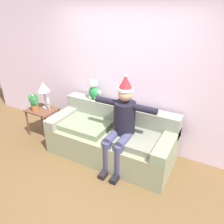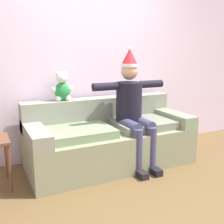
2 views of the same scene
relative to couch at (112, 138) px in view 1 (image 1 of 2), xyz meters
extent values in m
plane|color=brown|center=(0.00, -1.00, -0.34)|extent=(10.00, 10.00, 0.00)
cube|color=silver|center=(0.00, 0.55, 1.01)|extent=(7.00, 0.10, 2.70)
cube|color=gray|center=(0.00, -0.05, -0.10)|extent=(2.15, 0.93, 0.48)
cube|color=gray|center=(0.00, 0.30, 0.33)|extent=(2.15, 0.24, 0.38)
cube|color=gray|center=(-0.96, -0.05, 0.22)|extent=(0.22, 0.93, 0.16)
cube|color=gray|center=(0.96, -0.05, 0.22)|extent=(0.22, 0.93, 0.16)
cube|color=gray|center=(-0.48, -0.10, 0.18)|extent=(0.86, 0.65, 0.10)
cube|color=gray|center=(0.48, -0.10, 0.18)|extent=(0.86, 0.65, 0.10)
cylinder|color=black|center=(0.26, -0.07, 0.49)|extent=(0.34, 0.34, 0.52)
sphere|color=tan|center=(0.26, -0.07, 0.89)|extent=(0.22, 0.22, 0.22)
cylinder|color=white|center=(0.26, -0.07, 0.97)|extent=(0.23, 0.23, 0.04)
cone|color=red|center=(0.26, -0.07, 1.08)|extent=(0.21, 0.21, 0.20)
sphere|color=white|center=(0.26, -0.07, 1.18)|extent=(0.06, 0.06, 0.06)
cylinder|color=#3F3F62|center=(0.16, -0.27, 0.23)|extent=(0.14, 0.40, 0.14)
cylinder|color=#3F3F62|center=(0.16, -0.47, -0.05)|extent=(0.13, 0.13, 0.58)
cube|color=black|center=(0.16, -0.55, -0.30)|extent=(0.10, 0.24, 0.08)
cylinder|color=#3F3F62|center=(0.36, -0.27, 0.23)|extent=(0.14, 0.40, 0.14)
cylinder|color=#3F3F62|center=(0.36, -0.47, -0.05)|extent=(0.13, 0.13, 0.58)
cube|color=black|center=(0.36, -0.55, -0.30)|extent=(0.10, 0.24, 0.08)
cylinder|color=black|center=(-0.08, -0.07, 0.71)|extent=(0.34, 0.10, 0.10)
cylinder|color=black|center=(0.60, -0.07, 0.71)|extent=(0.34, 0.10, 0.10)
ellipsoid|color=#278340|center=(-0.53, 0.30, 0.64)|extent=(0.20, 0.16, 0.24)
sphere|color=white|center=(-0.53, 0.30, 0.82)|extent=(0.15, 0.15, 0.15)
sphere|color=white|center=(-0.53, 0.24, 0.81)|extent=(0.07, 0.07, 0.07)
sphere|color=white|center=(-0.58, 0.30, 0.87)|extent=(0.05, 0.05, 0.05)
sphere|color=white|center=(-0.48, 0.30, 0.87)|extent=(0.05, 0.05, 0.05)
sphere|color=white|center=(-0.63, 0.30, 0.67)|extent=(0.08, 0.08, 0.08)
sphere|color=white|center=(-0.59, 0.27, 0.55)|extent=(0.08, 0.08, 0.08)
sphere|color=white|center=(-0.42, 0.30, 0.67)|extent=(0.08, 0.08, 0.08)
sphere|color=white|center=(-0.47, 0.27, 0.55)|extent=(0.08, 0.08, 0.08)
cube|color=brown|center=(-1.54, -0.06, 0.21)|extent=(0.57, 0.44, 0.03)
cylinder|color=brown|center=(-1.80, -0.25, -0.08)|extent=(0.04, 0.04, 0.53)
cylinder|color=brown|center=(-1.28, -0.25, -0.08)|extent=(0.04, 0.04, 0.53)
cylinder|color=brown|center=(-1.80, 0.12, -0.08)|extent=(0.04, 0.04, 0.53)
cylinder|color=brown|center=(-1.28, 0.12, -0.08)|extent=(0.04, 0.04, 0.53)
cylinder|color=gray|center=(-1.50, 0.02, 0.24)|extent=(0.14, 0.14, 0.03)
cylinder|color=gray|center=(-1.50, 0.02, 0.42)|extent=(0.02, 0.02, 0.33)
cone|color=silver|center=(-1.50, 0.02, 0.67)|extent=(0.24, 0.24, 0.18)
cylinder|color=#A46233|center=(-1.61, -0.16, 0.28)|extent=(0.14, 0.14, 0.12)
ellipsoid|color=#307130|center=(-1.57, -0.16, 0.42)|extent=(0.11, 0.10, 0.19)
ellipsoid|color=#2B7234|center=(-1.61, -0.10, 0.47)|extent=(0.15, 0.10, 0.21)
ellipsoid|color=#25682C|center=(-1.69, -0.16, 0.46)|extent=(0.11, 0.13, 0.20)
ellipsoid|color=#266B3B|center=(-1.60, -0.20, 0.43)|extent=(0.16, 0.11, 0.21)
cylinder|color=beige|center=(-1.70, -0.08, 0.31)|extent=(0.02, 0.02, 0.18)
cylinder|color=white|center=(-1.70, -0.08, 0.45)|extent=(0.04, 0.04, 0.10)
cylinder|color=beige|center=(-1.38, -0.02, 0.30)|extent=(0.02, 0.02, 0.15)
cylinder|color=white|center=(-1.38, -0.02, 0.42)|extent=(0.04, 0.04, 0.10)
camera|label=1|loc=(1.52, -2.81, 2.11)|focal=34.94mm
camera|label=2|loc=(-1.48, -3.12, 1.13)|focal=43.34mm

